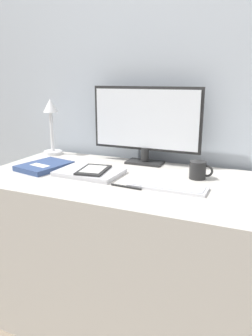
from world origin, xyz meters
TOP-DOWN VIEW (x-y plane):
  - wall_back at (0.00, 0.58)m, footprint 3.60×0.05m
  - desk at (0.00, 0.16)m, footprint 1.48×0.70m
  - monitor at (-0.07, 0.44)m, footprint 0.59×0.11m
  - keyboard at (0.16, 0.09)m, footprint 0.33×0.11m
  - laptop at (-0.24, 0.14)m, footprint 0.30×0.22m
  - ereader at (-0.21, 0.14)m, footprint 0.15×0.20m
  - desk_lamp at (-0.65, 0.43)m, footprint 0.11×0.11m
  - notebook at (-0.50, 0.14)m, footprint 0.23×0.28m
  - coffee_mug at (0.25, 0.28)m, footprint 0.11×0.08m
  - pen at (-0.00, 0.03)m, footprint 0.14×0.02m

SIDE VIEW (x-z plane):
  - desk at x=0.00m, z-range 0.00..0.74m
  - pen at x=0.00m, z-range 0.74..0.75m
  - keyboard at x=0.16m, z-range 0.74..0.75m
  - laptop at x=-0.24m, z-range 0.74..0.76m
  - notebook at x=-0.50m, z-range 0.74..0.76m
  - ereader at x=-0.21m, z-range 0.76..0.77m
  - coffee_mug at x=0.25m, z-range 0.74..0.82m
  - desk_lamp at x=-0.65m, z-range 0.77..1.10m
  - monitor at x=-0.07m, z-range 0.76..1.16m
  - wall_back at x=0.00m, z-range 0.00..2.40m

